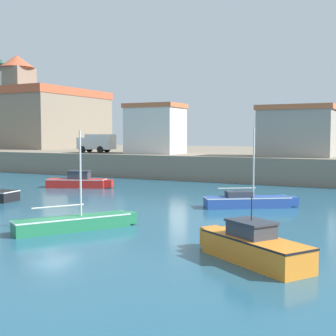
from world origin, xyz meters
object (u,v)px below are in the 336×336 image
motorboat_orange_4 (252,246)px  truck_on_quay (97,142)px  church (52,115)px  harbor_shed_mid_row (155,128)px  harbor_shed_near_wharf (296,131)px  sailboat_blue_1 (248,201)px  motorboat_red_0 (78,181)px  sailboat_green_2 (75,222)px  lighthouse (3,105)px

motorboat_orange_4 → truck_on_quay: 41.32m
church → harbor_shed_mid_row: 27.79m
harbor_shed_near_wharf → sailboat_blue_1: bearing=-87.8°
motorboat_red_0 → church: (-25.10, 25.93, 7.22)m
sailboat_green_2 → harbor_shed_near_wharf: bearing=80.6°
harbor_shed_near_wharf → church: bearing=163.7°
lighthouse → sailboat_green_2: bearing=-40.6°
motorboat_red_0 → sailboat_blue_1: sailboat_blue_1 is taller
sailboat_green_2 → lighthouse: (-43.22, 37.02, 8.99)m
sailboat_green_2 → lighthouse: 57.61m
motorboat_red_0 → motorboat_orange_4: (20.67, -16.49, 0.05)m
sailboat_blue_1 → harbor_shed_near_wharf: (-0.70, 18.01, 4.61)m
sailboat_green_2 → church: bearing=131.7°
lighthouse → motorboat_orange_4: bearing=-36.3°
harbor_shed_near_wharf → sailboat_green_2: bearing=-99.4°
sailboat_blue_1 → church: (-41.81, 30.00, 7.33)m
lighthouse → sailboat_blue_1: bearing=-28.3°
truck_on_quay → lighthouse: bearing=160.4°
church → harbor_shed_near_wharf: (41.11, -11.99, -2.72)m
motorboat_orange_4 → church: size_ratio=0.28×
harbor_shed_mid_row → motorboat_orange_4: bearing=-56.1°
motorboat_red_0 → harbor_shed_near_wharf: size_ratio=0.79×
church → lighthouse: size_ratio=1.29×
motorboat_red_0 → harbor_shed_mid_row: 15.06m
motorboat_red_0 → sailboat_green_2: sailboat_green_2 is taller
church → motorboat_red_0: bearing=-45.9°
truck_on_quay → church: bearing=144.6°
harbor_shed_mid_row → truck_on_quay: (-7.61, -0.78, -1.65)m
motorboat_red_0 → motorboat_orange_4: 26.44m
sailboat_blue_1 → harbor_shed_mid_row: (-16.70, 18.34, 4.92)m
sailboat_green_2 → truck_on_quay: sailboat_green_2 is taller
sailboat_blue_1 → church: church is taller
motorboat_orange_4 → harbor_shed_near_wharf: (-4.65, 30.42, 4.46)m
motorboat_red_0 → lighthouse: bearing=145.3°
lighthouse → harbor_shed_mid_row: lighthouse is taller
motorboat_red_0 → harbor_shed_near_wharf: 21.70m
motorboat_orange_4 → truck_on_quay: (-28.27, 29.97, 3.12)m
truck_on_quay → harbor_shed_near_wharf: bearing=1.1°
motorboat_orange_4 → church: church is taller
harbor_shed_mid_row → motorboat_red_0: bearing=-90.1°
sailboat_blue_1 → church: bearing=144.3°
sailboat_blue_1 → harbor_shed_near_wharf: 18.61m
lighthouse → truck_on_quay: 26.50m
motorboat_orange_4 → lighthouse: lighthouse is taller
motorboat_red_0 → motorboat_orange_4: size_ratio=1.15×
church → harbor_shed_mid_row: church is taller
harbor_shed_near_wharf → harbor_shed_mid_row: 16.01m
motorboat_red_0 → church: size_ratio=0.32×
harbor_shed_near_wharf → harbor_shed_mid_row: bearing=178.8°
lighthouse → truck_on_quay: bearing=-19.6°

